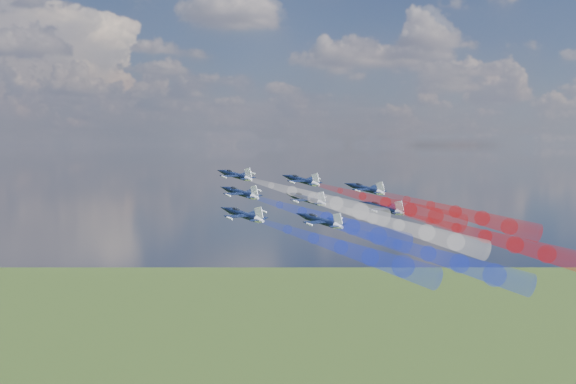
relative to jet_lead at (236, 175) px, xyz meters
name	(u,v)px	position (x,y,z in m)	size (l,w,h in m)	color
jet_lead	(236,175)	(0.00, 0.00, 0.00)	(9.84, 12.30, 3.28)	black
trail_lead	(313,197)	(13.62, -19.79, -4.11)	(4.10, 37.89, 4.10)	white
jet_inner_left	(241,193)	(-1.42, -14.17, -3.28)	(9.84, 12.30, 3.28)	black
trail_inner_left	(326,219)	(12.20, -33.96, -7.39)	(4.10, 37.89, 4.10)	#1B32EB
jet_inner_right	(302,180)	(15.59, -3.07, -1.25)	(9.84, 12.30, 3.28)	black
trail_inner_right	(386,203)	(29.21, -22.87, -5.36)	(4.10, 37.89, 4.10)	red
jet_outer_left	(243,215)	(-4.04, -31.49, -6.40)	(9.84, 12.30, 3.28)	black
trail_outer_left	(341,247)	(9.58, -51.29, -10.52)	(4.10, 37.89, 4.10)	#1B32EB
jet_center_third	(306,199)	(12.78, -17.13, -4.66)	(9.84, 12.30, 3.28)	black
trail_center_third	(399,226)	(26.40, -36.93, -8.77)	(4.10, 37.89, 4.10)	white
jet_outer_right	(366,189)	(30.63, -6.53, -3.31)	(9.84, 12.30, 3.28)	black
trail_outer_right	(456,212)	(44.25, -26.32, -7.42)	(4.10, 37.89, 4.10)	red
jet_rear_left	(321,221)	(10.92, -34.40, -7.68)	(9.84, 12.30, 3.28)	black
trail_rear_left	(428,254)	(24.54, -54.19, -11.79)	(4.10, 37.89, 4.10)	#1B32EB
jet_rear_right	(383,208)	(28.52, -22.95, -6.54)	(9.84, 12.30, 3.28)	black
trail_rear_right	(485,236)	(42.14, -42.75, -10.65)	(4.10, 37.89, 4.10)	red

